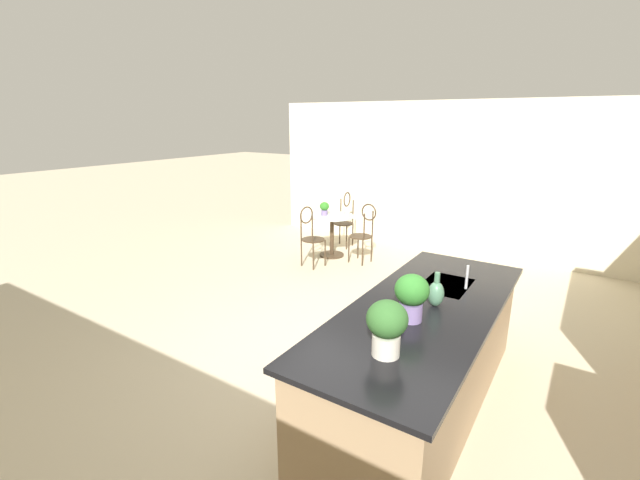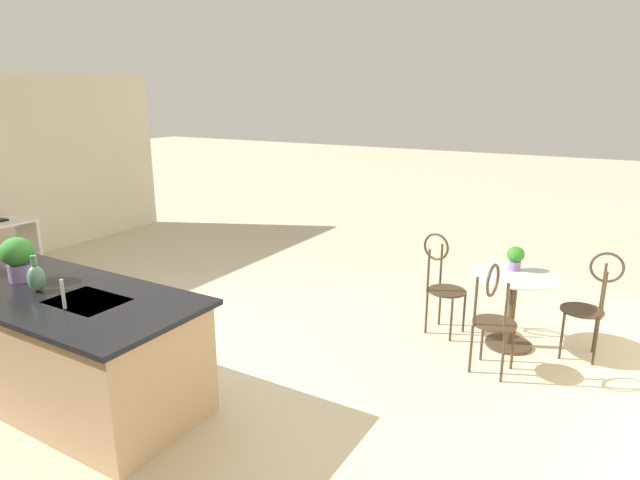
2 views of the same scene
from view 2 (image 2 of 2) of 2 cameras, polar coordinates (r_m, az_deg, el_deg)
ground_plane at (r=5.34m, az=-16.79°, el=-11.98°), size 40.00×40.00×0.00m
kitchen_island at (r=4.91m, az=-26.96°, el=-9.55°), size 2.80×1.06×0.92m
bistro_table at (r=5.49m, az=19.91°, el=-6.38°), size 0.80×0.80×0.74m
chair_near_window at (r=5.50m, az=27.00°, el=-5.75°), size 0.50×0.41×1.04m
chair_by_island at (r=5.58m, az=12.98°, el=-4.11°), size 0.51×0.44×1.04m
chair_toward_desk at (r=4.85m, az=18.07°, el=-7.48°), size 0.42×0.50×1.04m
sink_faucet at (r=4.19m, az=-25.82°, el=-5.26°), size 0.02×0.02×0.22m
potted_plant_on_table at (r=5.49m, az=20.22°, el=-1.70°), size 0.17×0.17×0.23m
potted_plant_counter_near at (r=4.95m, az=-29.67°, el=-1.52°), size 0.26×0.26×0.36m
vase_on_counter at (r=4.65m, az=-28.12°, el=-3.58°), size 0.13×0.13×0.29m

